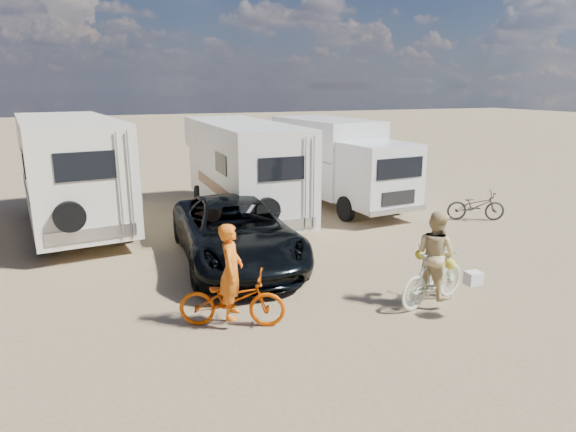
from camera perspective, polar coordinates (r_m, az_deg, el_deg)
name	(u,v)px	position (r m, az deg, el deg)	size (l,w,h in m)	color
ground	(340,292)	(10.61, 5.91, -8.60)	(140.00, 140.00, 0.00)	#947C58
rv_main	(242,171)	(16.15, -5.22, 5.15)	(2.25, 7.10, 3.06)	white
rv_left	(71,174)	(16.12, -23.42, 4.37)	(2.46, 7.02, 3.28)	#EBE8CB
box_truck	(340,163)	(17.90, 5.91, 5.96)	(2.23, 6.54, 3.01)	silver
dark_suv	(235,232)	(12.13, -6.01, -1.77)	(2.54, 5.50, 1.53)	black
bike_man	(232,300)	(9.05, -6.39, -9.42)	(0.66, 1.89, 0.99)	#BF4000
bike_woman	(433,277)	(10.24, 16.19, -6.70)	(0.52, 1.82, 1.10)	beige
rider_man	(231,281)	(8.91, -6.45, -7.32)	(0.62, 0.41, 1.71)	orange
rider_woman	(434,263)	(10.13, 16.31, -5.13)	(0.82, 0.64, 1.69)	#CFB47B
bike_parked	(476,206)	(17.02, 20.58, 1.11)	(0.63, 1.79, 0.94)	#242624
cooler	(211,237)	(13.69, -8.77, -2.36)	(0.53, 0.39, 0.43)	#235695
crate	(296,251)	(12.54, 0.89, -4.01)	(0.42, 0.42, 0.33)	olive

